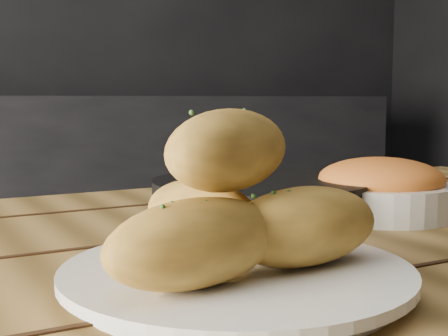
% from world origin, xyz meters
% --- Properties ---
extents(plate, '(0.26, 0.26, 0.02)m').
position_xyz_m(plate, '(-0.08, -0.02, 0.76)').
color(plate, white).
rests_on(plate, table).
extents(bread_rolls, '(0.24, 0.20, 0.12)m').
position_xyz_m(bread_rolls, '(-0.09, -0.02, 0.81)').
color(bread_rolls, gold).
rests_on(bread_rolls, plate).
extents(skillet, '(0.40, 0.26, 0.05)m').
position_xyz_m(skillet, '(0.09, 0.22, 0.77)').
color(skillet, black).
rests_on(skillet, table).
extents(bowl, '(0.18, 0.18, 0.07)m').
position_xyz_m(bowl, '(0.22, 0.15, 0.78)').
color(bowl, white).
rests_on(bowl, table).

